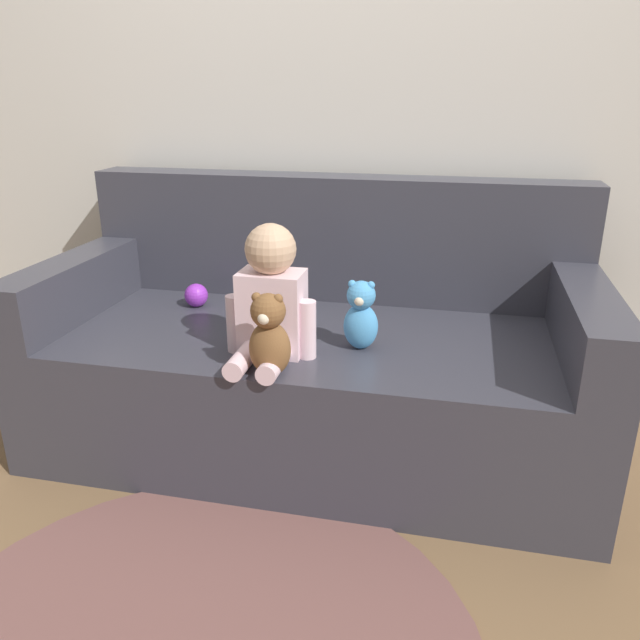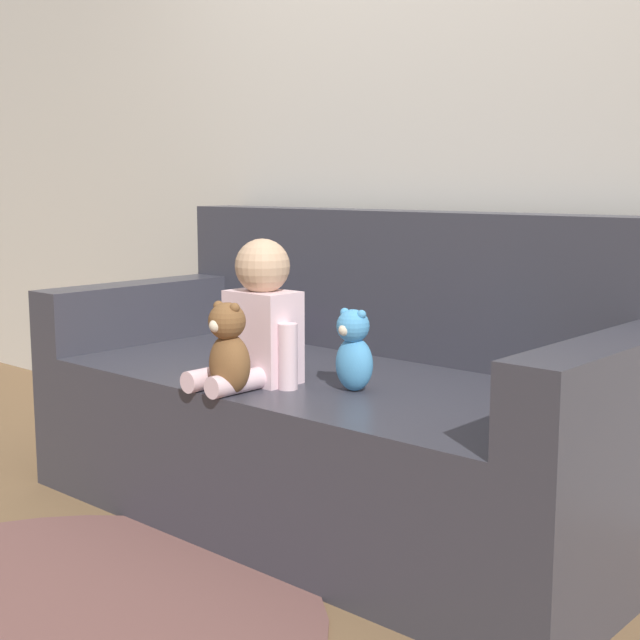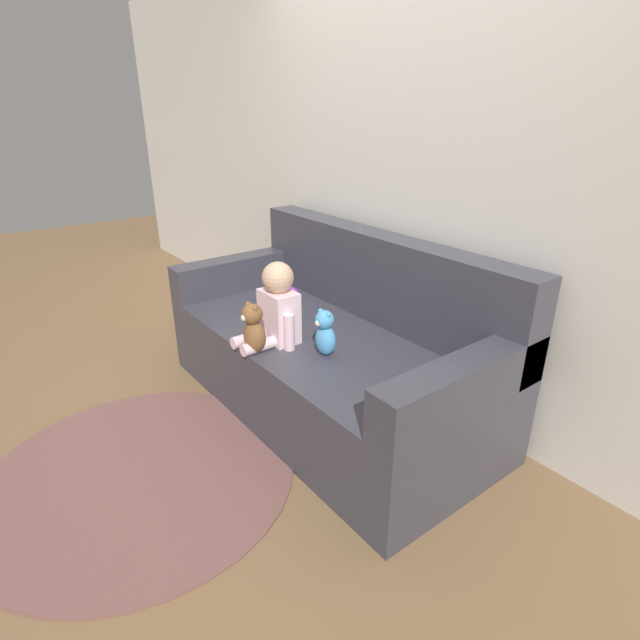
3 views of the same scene
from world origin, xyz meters
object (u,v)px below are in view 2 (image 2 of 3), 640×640
object	(u,v)px
person_baby	(259,322)
plush_toy_side	(354,351)
couch	(348,412)
teddy_bear_brown	(229,349)
toy_ball	(252,335)

from	to	relation	value
person_baby	plush_toy_side	size ratio (longest dim) A/B	1.80
person_baby	plush_toy_side	distance (m)	0.31
couch	person_baby	size ratio (longest dim) A/B	4.65
teddy_bear_brown	plush_toy_side	distance (m)	0.36
toy_ball	teddy_bear_brown	bearing A→B (deg)	-49.06
toy_ball	person_baby	bearing A→B (deg)	-41.87
person_baby	toy_ball	size ratio (longest dim) A/B	4.61
couch	toy_ball	xyz separation A→B (m)	(-0.51, 0.07, 0.19)
person_baby	toy_ball	world-z (taller)	person_baby
plush_toy_side	toy_ball	size ratio (longest dim) A/B	2.56
couch	plush_toy_side	bearing A→B (deg)	-46.87
couch	teddy_bear_brown	xyz separation A→B (m)	(-0.03, -0.48, 0.27)
teddy_bear_brown	plush_toy_side	xyz separation A→B (m)	(0.23, 0.27, -0.01)
plush_toy_side	toy_ball	distance (m)	0.77
teddy_bear_brown	couch	bearing A→B (deg)	86.28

